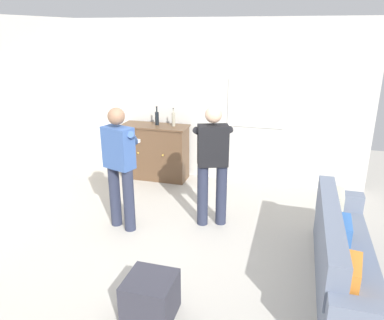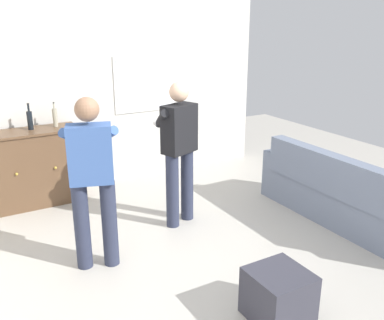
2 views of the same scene
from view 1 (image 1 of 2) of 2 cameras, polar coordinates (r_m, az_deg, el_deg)
ground at (r=4.76m, az=-3.90°, el=-13.92°), size 10.40×10.40×0.00m
wall_back_with_window at (r=6.65m, az=3.74°, el=8.80°), size 5.20×0.15×2.80m
couch at (r=4.33m, az=21.89°, el=-13.73°), size 0.57×2.32×0.87m
sideboard_cabinet at (r=6.83m, az=-5.62°, el=1.24°), size 1.20×0.49×1.00m
bottle_wine_green at (r=6.69m, az=-5.36°, el=6.40°), size 0.07×0.07×0.34m
bottle_liquor_amber at (r=6.59m, az=-2.84°, el=6.23°), size 0.06×0.06×0.32m
ottoman at (r=3.78m, az=-6.33°, el=-20.08°), size 0.46×0.46×0.42m
person_standing_left at (r=5.01m, az=-10.90°, el=-0.49°), size 0.53×0.52×1.68m
person_standing_right at (r=5.03m, az=3.14°, el=-0.12°), size 0.52×0.52×1.68m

